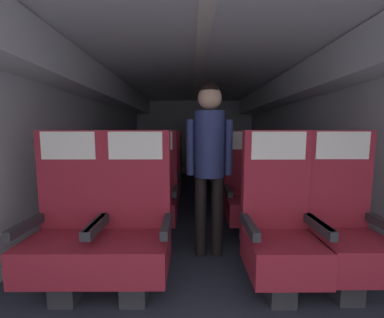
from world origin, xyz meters
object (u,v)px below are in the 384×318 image
(seat_a_right_aisle, at_px, (344,229))
(seat_a_right_window, at_px, (280,230))
(seat_a_left_window, at_px, (67,230))
(seat_b_left_aisle, at_px, (155,195))
(seat_b_left_window, at_px, (111,195))
(seat_c_left_aisle, at_px, (164,178))
(seat_d_left_window, at_px, (144,168))
(seat_c_right_aisle, at_px, (263,178))
(seat_b_right_window, at_px, (248,194))
(seat_d_right_aisle, at_px, (249,168))
(seat_b_right_aisle, at_px, (291,194))
(seat_c_right_window, at_px, (232,178))
(flight_attendant, at_px, (209,151))
(seat_d_left_aisle, at_px, (169,168))
(seat_a_left_aisle, at_px, (135,230))
(seat_c_left_window, at_px, (132,178))
(seat_d_right_window, at_px, (223,168))

(seat_a_right_aisle, relative_size, seat_a_right_window, 1.00)
(seat_a_left_window, height_order, seat_b_left_aisle, same)
(seat_b_left_window, xyz_separation_m, seat_c_left_aisle, (0.47, 0.98, 0.00))
(seat_a_right_aisle, distance_m, seat_d_left_window, 3.51)
(seat_c_left_aisle, xyz_separation_m, seat_c_right_aisle, (1.51, 0.01, 0.00))
(seat_b_right_window, relative_size, seat_d_right_aisle, 1.00)
(seat_b_right_aisle, height_order, seat_b_right_window, same)
(seat_c_right_aisle, bearing_deg, seat_b_right_aisle, -89.05)
(seat_c_right_window, bearing_deg, flight_attendant, -108.87)
(seat_d_left_window, bearing_deg, seat_d_left_aisle, -0.19)
(seat_a_right_aisle, height_order, seat_b_right_aisle, same)
(seat_c_right_aisle, bearing_deg, flight_attendant, -124.63)
(seat_a_left_aisle, bearing_deg, flight_attendant, 46.26)
(seat_a_left_aisle, xyz_separation_m, flight_attendant, (0.57, 0.60, 0.51))
(seat_a_right_aisle, bearing_deg, seat_c_left_window, 135.89)
(seat_b_left_aisle, distance_m, seat_c_right_window, 1.42)
(flight_attendant, bearing_deg, seat_d_left_aisle, -61.27)
(seat_a_right_window, distance_m, seat_b_left_window, 1.79)
(flight_attendant, bearing_deg, seat_c_right_aisle, -110.13)
(seat_b_left_window, relative_size, seat_c_right_window, 1.00)
(seat_a_right_window, xyz_separation_m, seat_b_right_window, (0.00, 0.97, 0.00))
(seat_c_left_aisle, bearing_deg, seat_b_left_aisle, -89.51)
(seat_b_right_window, bearing_deg, seat_a_right_window, -90.18)
(seat_d_right_aisle, bearing_deg, seat_c_left_window, -154.45)
(seat_b_left_aisle, distance_m, seat_c_left_aisle, 0.98)
(seat_b_left_window, relative_size, seat_c_left_aisle, 1.00)
(seat_a_left_window, height_order, seat_a_left_aisle, same)
(seat_c_right_aisle, bearing_deg, seat_b_left_aisle, -146.62)
(seat_a_right_window, height_order, seat_b_right_aisle, same)
(seat_b_left_window, relative_size, seat_c_left_window, 1.00)
(seat_b_right_aisle, bearing_deg, flight_attendant, -159.15)
(seat_c_right_aisle, bearing_deg, seat_c_right_window, -179.45)
(seat_a_left_aisle, bearing_deg, seat_b_right_window, 42.93)
(seat_a_left_window, distance_m, seat_d_right_window, 3.26)
(seat_c_right_aisle, xyz_separation_m, seat_d_left_window, (-1.99, 0.96, 0.00))
(seat_b_right_window, xyz_separation_m, flight_attendant, (-0.46, -0.36, 0.51))
(seat_a_right_window, height_order, flight_attendant, flight_attendant)
(seat_c_left_aisle, distance_m, seat_d_left_window, 1.08)
(seat_a_left_aisle, xyz_separation_m, seat_c_right_window, (1.03, 1.93, 0.00))
(seat_a_left_window, height_order, flight_attendant, flight_attendant)
(seat_b_right_window, bearing_deg, seat_b_left_window, -179.74)
(seat_c_right_aisle, xyz_separation_m, seat_d_right_window, (-0.48, 0.96, 0.00))
(seat_b_right_window, height_order, seat_c_right_aisle, same)
(seat_b_right_window, xyz_separation_m, seat_c_right_window, (-0.00, 0.97, 0.00))
(seat_b_right_window, relative_size, seat_d_left_aisle, 1.00)
(seat_d_left_aisle, height_order, flight_attendant, flight_attendant)
(seat_d_left_window, bearing_deg, seat_a_left_aisle, -80.39)
(seat_b_right_window, distance_m, seat_c_right_aisle, 1.09)
(seat_a_right_aisle, distance_m, seat_a_right_window, 0.47)
(seat_d_left_window, relative_size, seat_d_right_aisle, 1.00)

